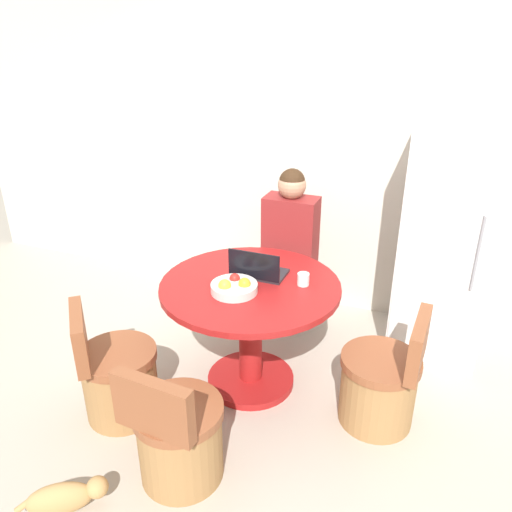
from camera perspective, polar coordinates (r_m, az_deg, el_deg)
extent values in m
plane|color=#B2A899|center=(3.48, -1.99, -15.87)|extent=(12.00, 12.00, 0.00)
cube|color=beige|center=(4.18, 6.17, 11.22)|extent=(7.00, 0.06, 2.60)
cube|color=white|center=(3.82, 20.98, 1.41)|extent=(0.63, 0.64, 1.72)
cube|color=silver|center=(3.52, 20.75, -0.53)|extent=(0.60, 0.01, 1.62)
cylinder|color=gray|center=(3.48, 24.00, 0.20)|extent=(0.02, 0.02, 0.52)
cylinder|color=maroon|center=(3.60, -0.61, -13.85)|extent=(0.60, 0.60, 0.05)
cylinder|color=maroon|center=(3.38, -0.63, -8.94)|extent=(0.16, 0.16, 0.69)
cylinder|color=maroon|center=(3.19, -0.67, -3.47)|extent=(1.16, 1.16, 0.04)
cylinder|color=#9E7042|center=(3.36, -15.14, -14.13)|extent=(0.46, 0.46, 0.41)
cylinder|color=brown|center=(3.22, -15.60, -10.88)|extent=(0.48, 0.48, 0.06)
cube|color=brown|center=(3.13, -19.54, -8.66)|extent=(0.34, 0.37, 0.31)
cylinder|color=#9E7042|center=(2.92, -8.60, -20.52)|extent=(0.46, 0.46, 0.41)
cylinder|color=brown|center=(2.76, -8.91, -17.10)|extent=(0.48, 0.48, 0.06)
cube|color=brown|center=(2.53, -11.72, -16.54)|extent=(0.44, 0.10, 0.31)
cylinder|color=#9E7042|center=(3.29, 13.67, -14.93)|extent=(0.46, 0.46, 0.41)
cylinder|color=brown|center=(3.15, 14.10, -11.64)|extent=(0.48, 0.48, 0.06)
cube|color=brown|center=(3.03, 18.08, -9.56)|extent=(0.09, 0.44, 0.31)
cube|color=#2D2D38|center=(4.18, 4.32, -4.47)|extent=(0.28, 0.16, 0.47)
cube|color=#2D2D38|center=(3.99, 4.19, -1.06)|extent=(0.32, 0.36, 0.14)
cube|color=maroon|center=(3.79, 3.97, 2.95)|extent=(0.40, 0.22, 0.52)
sphere|color=tan|center=(3.67, 4.14, 8.09)|extent=(0.21, 0.21, 0.21)
sphere|color=#382314|center=(3.66, 4.15, 8.48)|extent=(0.19, 0.19, 0.19)
cube|color=#232328|center=(3.30, 0.44, -1.90)|extent=(0.35, 0.22, 0.02)
cube|color=black|center=(3.16, -0.27, -1.10)|extent=(0.35, 0.01, 0.18)
cylinder|color=beige|center=(3.07, -2.51, -3.66)|extent=(0.29, 0.29, 0.05)
sphere|color=orange|center=(3.05, -1.32, -3.21)|extent=(0.08, 0.08, 0.08)
sphere|color=red|center=(3.12, -2.45, -2.59)|extent=(0.07, 0.07, 0.07)
sphere|color=gold|center=(3.03, -3.60, -3.39)|extent=(0.08, 0.08, 0.08)
cylinder|color=white|center=(3.16, 5.42, -2.66)|extent=(0.08, 0.08, 0.08)
ellipsoid|color=tan|center=(2.98, -21.52, -24.41)|extent=(0.34, 0.30, 0.18)
sphere|color=tan|center=(2.93, -17.68, -23.87)|extent=(0.11, 0.11, 0.11)
cylinder|color=tan|center=(3.00, -24.63, -24.22)|extent=(0.13, 0.11, 0.11)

